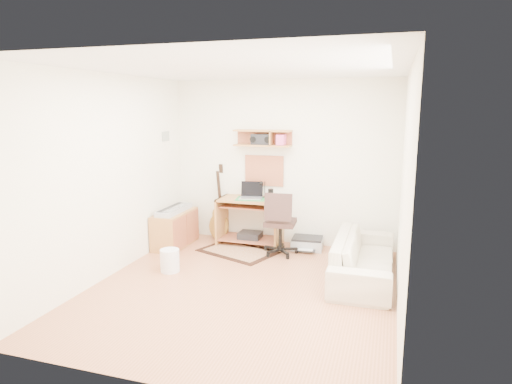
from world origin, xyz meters
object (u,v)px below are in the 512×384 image
(printer, at_px, (307,244))
(cabinet, at_px, (175,229))
(task_chair, at_px, (280,222))
(desk, at_px, (250,222))
(sofa, at_px, (364,250))

(printer, bearing_deg, cabinet, -171.30)
(task_chair, relative_size, printer, 2.06)
(desk, height_order, cabinet, desk)
(task_chair, height_order, cabinet, task_chair)
(cabinet, xyz_separation_m, printer, (2.05, 0.45, -0.19))
(desk, distance_m, printer, 0.97)
(printer, bearing_deg, desk, 178.10)
(desk, distance_m, cabinet, 1.20)
(sofa, bearing_deg, desk, 63.98)
(desk, bearing_deg, printer, 1.86)
(task_chair, bearing_deg, cabinet, 178.83)
(cabinet, xyz_separation_m, sofa, (2.96, -0.48, 0.09))
(sofa, bearing_deg, task_chair, 65.52)
(cabinet, relative_size, sofa, 0.48)
(desk, distance_m, sofa, 2.05)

